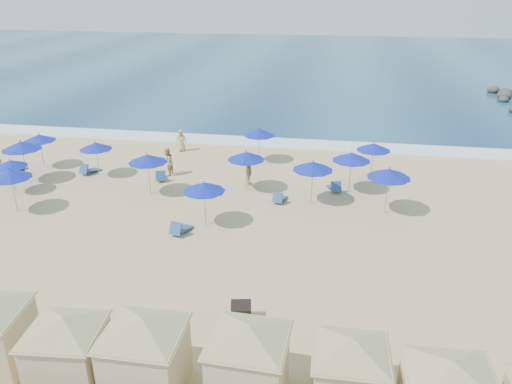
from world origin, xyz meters
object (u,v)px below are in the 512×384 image
umbrella_10 (351,157)px  beachgoer_2 (249,173)px  cabana_2 (144,346)px  umbrella_0 (21,145)px  umbrella_4 (96,146)px  umbrella_8 (313,166)px  umbrella_5 (147,159)px  umbrella_11 (389,173)px  cabana_1 (66,342)px  beachgoer_3 (181,141)px  umbrella_3 (10,174)px  umbrella_1 (10,163)px  umbrella_2 (39,138)px  beachgoer_1 (167,162)px  umbrella_12 (374,147)px  trash_bin (241,313)px  umbrella_7 (246,156)px  umbrella_6 (204,187)px  cabana_4 (350,364)px  cabana_3 (249,352)px  umbrella_9 (259,132)px

umbrella_10 → beachgoer_2: umbrella_10 is taller
cabana_2 → umbrella_0: size_ratio=1.76×
umbrella_4 → umbrella_8: bearing=-8.0°
umbrella_5 → umbrella_11: bearing=-1.2°
cabana_1 → umbrella_8: bearing=66.8°
umbrella_11 → beachgoer_3: umbrella_11 is taller
umbrella_3 → cabana_2: bearing=-43.3°
cabana_2 → umbrella_8: 15.11m
umbrella_1 → umbrella_2: bearing=100.4°
umbrella_4 → cabana_2: bearing=-59.9°
beachgoer_1 → umbrella_12: bearing=105.7°
trash_bin → umbrella_7: (-2.08, 12.06, 1.79)m
umbrella_0 → umbrella_7: 13.55m
umbrella_2 → umbrella_6: umbrella_6 is taller
cabana_4 → umbrella_2: cabana_4 is taller
cabana_3 → beachgoer_2: size_ratio=2.89×
umbrella_10 → beachgoer_1: size_ratio=1.38×
umbrella_8 → beachgoer_3: (-9.85, 7.56, -1.40)m
cabana_1 → umbrella_2: size_ratio=1.88×
cabana_2 → beachgoer_2: (0.03, 16.59, -0.89)m
cabana_3 → cabana_1: bearing=-175.7°
cabana_3 → umbrella_4: size_ratio=2.00×
cabana_1 → beachgoer_2: bearing=81.8°
umbrella_4 → umbrella_9: size_ratio=0.96×
umbrella_0 → umbrella_9: (13.46, 5.93, -0.24)m
umbrella_4 → umbrella_10: 15.54m
cabana_3 → umbrella_2: size_ratio=1.96×
umbrella_8 → beachgoer_1: bearing=163.5°
umbrella_2 → beachgoer_1: umbrella_2 is taller
umbrella_3 → umbrella_4: 5.97m
cabana_3 → umbrella_4: (-12.58, 16.20, 0.34)m
umbrella_6 → cabana_3: bearing=-68.6°
cabana_2 → cabana_1: bearing=-176.7°
umbrella_3 → umbrella_6: bearing=0.8°
umbrella_8 → beachgoer_1: size_ratio=1.39×
umbrella_2 → umbrella_12: umbrella_12 is taller
umbrella_11 → umbrella_1: bearing=-177.7°
umbrella_9 → beachgoer_3: size_ratio=1.52×
cabana_1 → umbrella_3: 14.29m
umbrella_6 → beachgoer_3: size_ratio=1.53×
cabana_4 → umbrella_1: 22.90m
umbrella_12 → umbrella_3: bearing=-156.8°
cabana_2 → umbrella_3: cabana_2 is taller
umbrella_12 → cabana_3: bearing=-103.0°
umbrella_8 → cabana_3: bearing=-93.6°
cabana_3 → umbrella_0: bearing=138.5°
umbrella_9 → umbrella_12: size_ratio=1.00×
umbrella_2 → umbrella_3: bearing=-70.0°
umbrella_11 → cabana_3: bearing=-109.5°
umbrella_4 → umbrella_5: size_ratio=0.91×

